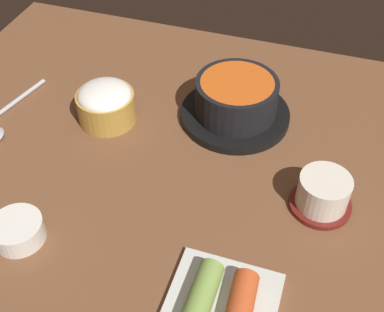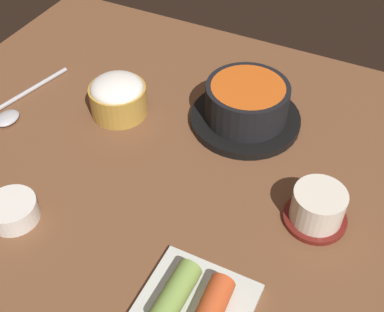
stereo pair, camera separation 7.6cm
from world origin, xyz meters
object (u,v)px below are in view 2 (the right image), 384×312
object	(u,v)px
rice_bowl	(118,96)
side_bowl_near	(13,210)
stone_pot	(246,106)
kimchi_plate	(193,305)
tea_cup_with_saucer	(318,207)
spoon	(15,108)

from	to	relation	value
rice_bowl	side_bowl_near	size ratio (longest dim) A/B	1.38
rice_bowl	side_bowl_near	distance (cm)	26.84
stone_pot	kimchi_plate	bearing A→B (deg)	-78.07
side_bowl_near	kimchi_plate	bearing A→B (deg)	-3.55
stone_pot	tea_cup_with_saucer	xyz separation A→B (cm)	(16.86, -15.41, -0.81)
stone_pot	tea_cup_with_saucer	distance (cm)	22.85
tea_cup_with_saucer	side_bowl_near	distance (cm)	42.83
stone_pot	rice_bowl	distance (cm)	22.08
stone_pot	kimchi_plate	xyz separation A→B (cm)	(7.56, -35.77, -2.11)
tea_cup_with_saucer	spoon	xyz separation A→B (cm)	(-54.45, 0.33, -2.20)
kimchi_plate	spoon	xyz separation A→B (cm)	(-45.15, 20.69, -0.89)
rice_bowl	tea_cup_with_saucer	world-z (taller)	rice_bowl
rice_bowl	kimchi_plate	bearing A→B (deg)	-45.14
spoon	rice_bowl	bearing A→B (deg)	25.28
stone_pot	kimchi_plate	size ratio (longest dim) A/B	1.40
tea_cup_with_saucer	kimchi_plate	world-z (taller)	tea_cup_with_saucer
spoon	stone_pot	bearing A→B (deg)	21.86
tea_cup_with_saucer	kimchi_plate	bearing A→B (deg)	-114.56
rice_bowl	spoon	world-z (taller)	rice_bowl
kimchi_plate	side_bowl_near	bearing A→B (deg)	176.45
kimchi_plate	side_bowl_near	size ratio (longest dim) A/B	1.89
tea_cup_with_saucer	side_bowl_near	world-z (taller)	tea_cup_with_saucer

